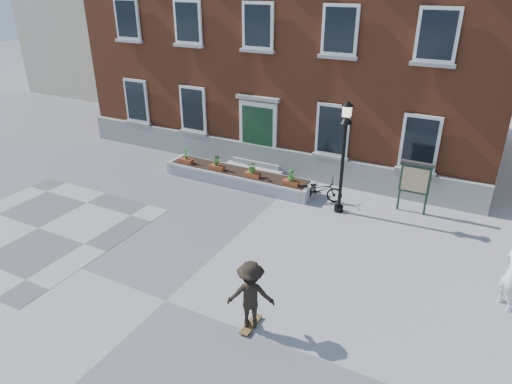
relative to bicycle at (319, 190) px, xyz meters
The scene contains 8 objects.
ground 7.38m from the bicycle, 101.07° to the right, with size 100.00×100.00×0.00m, color #959597.
checker_patch 9.70m from the bicycle, 139.95° to the right, with size 6.00×6.00×0.01m, color #565558.
bicycle is the anchor object (origin of this frame).
brick_building 9.57m from the bicycle, 116.86° to the left, with size 18.40×10.85×12.60m.
planter_assembly 3.41m from the bicycle, behind, with size 6.20×1.12×1.15m.
lamp_post 2.34m from the bicycle, 27.57° to the right, with size 0.40×0.40×3.93m.
notice_board 3.32m from the bicycle, 11.45° to the left, with size 1.10×0.16×1.87m.
skateboarder 7.13m from the bicycle, 82.28° to the right, with size 1.27×1.04×1.78m.
Camera 1 is at (6.38, -7.16, 7.50)m, focal length 32.00 mm.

